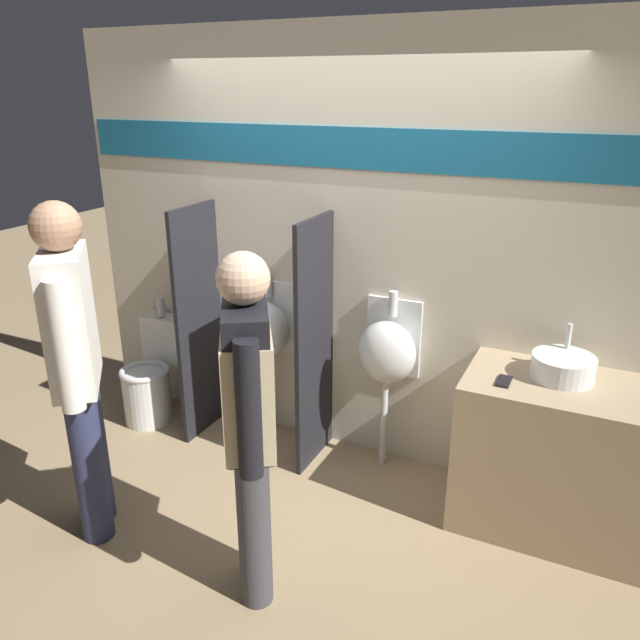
{
  "coord_description": "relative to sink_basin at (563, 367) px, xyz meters",
  "views": [
    {
      "loc": [
        1.48,
        -2.92,
        2.35
      ],
      "look_at": [
        0.0,
        0.17,
        1.05
      ],
      "focal_mm": 35.0,
      "sensor_mm": 36.0,
      "label": 1
    }
  ],
  "objects": [
    {
      "name": "ground_plane",
      "position": [
        -1.35,
        -0.33,
        -0.95
      ],
      "size": [
        16.0,
        16.0,
        0.0
      ],
      "primitive_type": "plane",
      "color": "#997F5B"
    },
    {
      "name": "display_wall",
      "position": [
        -1.35,
        0.27,
        0.41
      ],
      "size": [
        3.95,
        0.07,
        2.7
      ],
      "color": "beige",
      "rests_on": "ground_plane"
    },
    {
      "name": "sink_counter",
      "position": [
        0.05,
        -0.06,
        -0.51
      ],
      "size": [
        1.06,
        0.61,
        0.89
      ],
      "color": "tan",
      "rests_on": "ground_plane"
    },
    {
      "name": "sink_basin",
      "position": [
        0.0,
        0.0,
        0.0
      ],
      "size": [
        0.33,
        0.33,
        0.27
      ],
      "color": "silver",
      "rests_on": "sink_counter"
    },
    {
      "name": "cell_phone",
      "position": [
        -0.27,
        -0.18,
        -0.06
      ],
      "size": [
        0.07,
        0.14,
        0.01
      ],
      "color": "black",
      "rests_on": "sink_counter"
    },
    {
      "name": "divider_near_counter",
      "position": [
        -2.34,
        -0.0,
        -0.14
      ],
      "size": [
        0.03,
        0.49,
        1.62
      ],
      "color": "black",
      "rests_on": "ground_plane"
    },
    {
      "name": "divider_mid",
      "position": [
        -1.46,
        -0.0,
        -0.14
      ],
      "size": [
        0.03,
        0.49,
        1.62
      ],
      "color": "black",
      "rests_on": "ground_plane"
    },
    {
      "name": "urinal_near_counter",
      "position": [
        -1.9,
        0.12,
        -0.16
      ],
      "size": [
        0.37,
        0.26,
        1.17
      ],
      "color": "silver",
      "rests_on": "ground_plane"
    },
    {
      "name": "urinal_far",
      "position": [
        -1.02,
        0.12,
        -0.16
      ],
      "size": [
        0.37,
        0.26,
        1.17
      ],
      "color": "silver",
      "rests_on": "ground_plane"
    },
    {
      "name": "toilet",
      "position": [
        -2.78,
        -0.04,
        -0.64
      ],
      "size": [
        0.36,
        0.52,
        0.89
      ],
      "color": "silver",
      "rests_on": "ground_plane"
    },
    {
      "name": "person_in_vest",
      "position": [
        -1.21,
        -1.17,
        0.04
      ],
      "size": [
        0.43,
        0.52,
        1.72
      ],
      "rotation": [
        0.0,
        0.0,
        2.14
      ],
      "color": "#3D3D42",
      "rests_on": "ground_plane"
    },
    {
      "name": "person_with_lanyard",
      "position": [
        -2.25,
        -1.16,
        0.06
      ],
      "size": [
        0.46,
        0.52,
        1.84
      ],
      "rotation": [
        0.0,
        0.0,
        2.28
      ],
      "color": "#282D4C",
      "rests_on": "ground_plane"
    }
  ]
}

